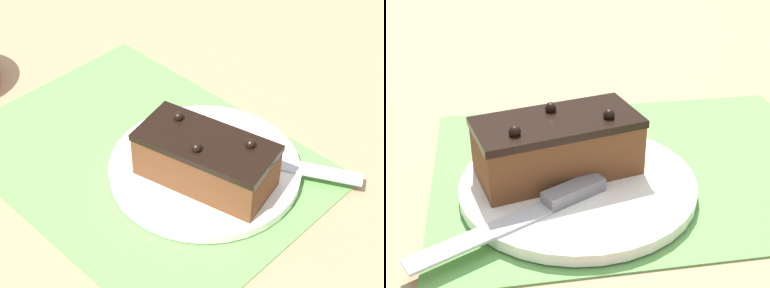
# 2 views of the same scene
# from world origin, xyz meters

# --- Properties ---
(ground_plane) EXTENTS (3.00, 3.00, 0.00)m
(ground_plane) POSITION_xyz_m (0.00, 0.00, 0.00)
(ground_plane) COLOR #9E7F5B
(placemat_woven) EXTENTS (0.46, 0.34, 0.00)m
(placemat_woven) POSITION_xyz_m (0.00, 0.00, 0.00)
(placemat_woven) COLOR #609E4C
(placemat_woven) RESTS_ON ground_plane
(cake_plate) EXTENTS (0.25, 0.25, 0.01)m
(cake_plate) POSITION_xyz_m (0.08, 0.04, 0.01)
(cake_plate) COLOR white
(cake_plate) RESTS_ON placemat_woven
(chocolate_cake) EXTENTS (0.18, 0.12, 0.07)m
(chocolate_cake) POSITION_xyz_m (0.10, 0.02, 0.05)
(chocolate_cake) COLOR brown
(chocolate_cake) RESTS_ON cake_plate
(serving_knife) EXTENTS (0.19, 0.11, 0.01)m
(serving_knife) POSITION_xyz_m (0.12, 0.09, 0.02)
(serving_knife) COLOR slate
(serving_knife) RESTS_ON cake_plate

